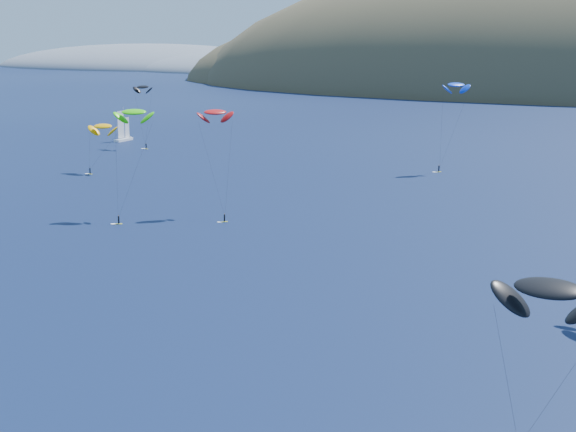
# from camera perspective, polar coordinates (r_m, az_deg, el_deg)

# --- Properties ---
(headland) EXTENTS (460.00, 250.00, 60.00)m
(headland) POSITION_cam_1_polar(r_m,az_deg,el_deg) (934.22, -8.47, 10.20)
(headland) COLOR slate
(headland) RESTS_ON ground
(sailboat) EXTENTS (9.55, 8.31, 12.09)m
(sailboat) POSITION_cam_1_polar(r_m,az_deg,el_deg) (291.13, -11.62, 5.44)
(sailboat) COLOR white
(sailboat) RESTS_ON ground
(kitesurfer_1) EXTENTS (8.81, 7.36, 14.97)m
(kitesurfer_1) POSITION_cam_1_polar(r_m,az_deg,el_deg) (224.96, -13.04, 6.24)
(kitesurfer_1) COLOR #FFF21C
(kitesurfer_1) RESTS_ON ground
(kitesurfer_3) EXTENTS (8.57, 12.70, 23.67)m
(kitesurfer_3) POSITION_cam_1_polar(r_m,az_deg,el_deg) (167.91, -10.91, 7.26)
(kitesurfer_3) COLOR #FFF21C
(kitesurfer_3) RESTS_ON ground
(kitesurfer_4) EXTENTS (8.22, 8.31, 25.83)m
(kitesurfer_4) POSITION_cam_1_polar(r_m,az_deg,el_deg) (224.44, 11.88, 9.11)
(kitesurfer_4) COLOR #FFF21C
(kitesurfer_4) RESTS_ON ground
(kitesurfer_7) EXTENTS (10.32, 10.87, 16.45)m
(kitesurfer_7) POSITION_cam_1_polar(r_m,az_deg,el_deg) (79.68, 18.08, -4.94)
(kitesurfer_7) COLOR #FFF21C
(kitesurfer_7) RESTS_ON ground
(kitesurfer_9) EXTENTS (10.16, 11.50, 23.32)m
(kitesurfer_9) POSITION_cam_1_polar(r_m,az_deg,el_deg) (167.64, -5.20, 7.35)
(kitesurfer_9) COLOR #FFF21C
(kitesurfer_9) RESTS_ON ground
(kitesurfer_12) EXTENTS (7.32, 5.66, 21.98)m
(kitesurfer_12) POSITION_cam_1_polar(r_m,az_deg,el_deg) (271.86, -10.29, 9.00)
(kitesurfer_12) COLOR #FFF21C
(kitesurfer_12) RESTS_ON ground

